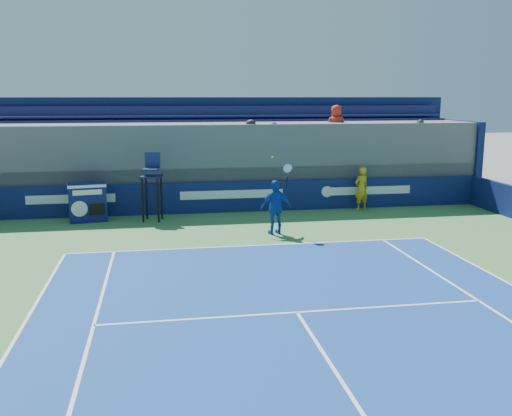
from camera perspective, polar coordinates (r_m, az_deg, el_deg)
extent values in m
imported|color=gold|center=(22.84, 10.49, 1.92)|extent=(0.73, 0.59, 1.71)
cube|color=white|center=(17.23, -0.22, -3.77)|extent=(10.97, 0.07, 0.00)
cube|color=white|center=(12.12, 4.12, -10.36)|extent=(8.23, 0.07, 0.00)
cube|color=#0D184D|center=(22.15, -2.44, 1.11)|extent=(20.40, 0.20, 1.20)
cube|color=white|center=(22.10, -18.03, 0.86)|extent=(3.20, 0.01, 0.32)
cube|color=white|center=(22.03, -2.40, 1.37)|extent=(4.00, 0.01, 0.32)
cube|color=white|center=(23.36, 11.11, 1.73)|extent=(3.60, 0.01, 0.32)
cylinder|color=white|center=(22.81, 7.11, 1.63)|extent=(0.44, 0.01, 0.44)
cube|color=#0F164F|center=(21.33, -16.49, 0.54)|extent=(1.39, 0.90, 1.40)
cube|color=white|center=(21.23, -16.59, 2.21)|extent=(1.42, 0.92, 0.10)
cylinder|color=silver|center=(20.99, -17.25, -0.08)|extent=(0.56, 0.11, 0.56)
cube|color=black|center=(21.02, -15.61, -0.12)|extent=(0.55, 0.11, 0.40)
cube|color=white|center=(20.90, -16.51, 1.50)|extent=(0.99, 0.17, 0.18)
cylinder|color=black|center=(20.66, -11.28, 0.74)|extent=(0.08, 0.08, 1.60)
cylinder|color=black|center=(20.52, -9.77, 0.72)|extent=(0.08, 0.08, 1.60)
cylinder|color=black|center=(21.19, -10.90, 1.01)|extent=(0.08, 0.08, 1.60)
cylinder|color=black|center=(21.06, -9.42, 1.00)|extent=(0.08, 0.08, 1.60)
cube|color=#0F144E|center=(20.73, -10.42, 3.13)|extent=(0.84, 0.84, 0.06)
cube|color=#141B4D|center=(20.60, -10.51, 3.78)|extent=(0.64, 0.56, 0.08)
cube|color=#152050|center=(20.91, -10.30, 4.72)|extent=(0.55, 0.18, 0.60)
imported|color=#133FA0|center=(18.51, 2.00, 0.08)|extent=(1.11, 0.62, 1.78)
cylinder|color=black|center=(18.43, 3.10, 2.53)|extent=(0.05, 0.16, 0.39)
torus|color=silver|center=(18.30, 3.18, 3.98)|extent=(0.30, 0.14, 0.29)
cylinder|color=silver|center=(18.30, 3.18, 3.98)|extent=(0.26, 0.10, 0.24)
sphere|color=yellow|center=(18.13, 1.67, 5.11)|extent=(0.07, 0.07, 0.07)
cube|color=#58585E|center=(23.86, -3.04, 4.47)|extent=(20.40, 3.60, 3.38)
cube|color=#58585E|center=(22.56, -2.63, 3.54)|extent=(20.40, 0.90, 0.55)
cube|color=#14194E|center=(22.40, -2.61, 4.71)|extent=(20.00, 0.45, 0.08)
cube|color=#14194E|center=(22.62, -2.69, 5.28)|extent=(20.00, 0.06, 0.45)
cube|color=#58585E|center=(23.38, -2.92, 5.16)|extent=(20.40, 0.90, 0.55)
cube|color=#14194E|center=(23.23, -2.90, 6.30)|extent=(20.00, 0.45, 0.08)
cube|color=#14194E|center=(23.47, -2.98, 6.84)|extent=(20.00, 0.06, 0.45)
cube|color=#58585E|center=(24.22, -3.19, 6.67)|extent=(20.40, 0.90, 0.55)
cube|color=#14194E|center=(24.09, -3.17, 7.78)|extent=(20.00, 0.45, 0.08)
cube|color=#14194E|center=(24.32, -3.24, 8.29)|extent=(20.00, 0.06, 0.45)
cube|color=#58585E|center=(25.07, -3.44, 8.08)|extent=(20.40, 0.90, 0.55)
cube|color=#14194E|center=(24.95, -3.42, 9.16)|extent=(20.00, 0.45, 0.08)
cube|color=#14194E|center=(25.20, -3.49, 9.63)|extent=(20.00, 0.06, 0.45)
cube|color=#0C1647|center=(25.73, -3.56, 6.10)|extent=(20.80, 0.30, 4.40)
cube|color=#0C1647|center=(27.07, 19.35, 4.68)|extent=(0.30, 3.90, 3.40)
imported|color=gold|center=(22.45, -17.85, 5.70)|extent=(0.85, 0.73, 1.52)
imported|color=white|center=(22.23, -7.91, 6.18)|extent=(1.10, 0.71, 1.61)
imported|color=teal|center=(22.67, 1.84, 6.47)|extent=(1.04, 0.57, 1.68)
imported|color=#A92718|center=(24.21, 8.01, 8.09)|extent=(0.89, 0.59, 1.78)
imported|color=black|center=(24.61, 15.95, 6.49)|extent=(0.68, 0.49, 1.74)
imported|color=black|center=(24.01, 12.69, 6.25)|extent=(0.80, 0.59, 1.50)
imported|color=black|center=(22.50, -0.50, 6.58)|extent=(0.94, 0.68, 1.79)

